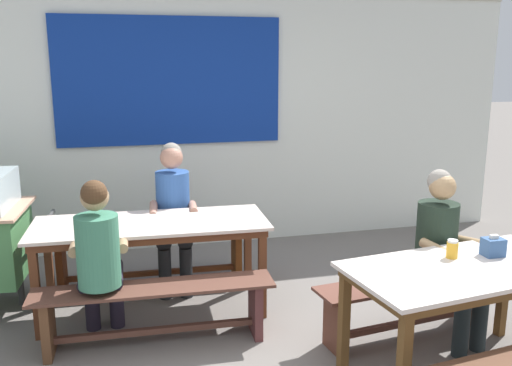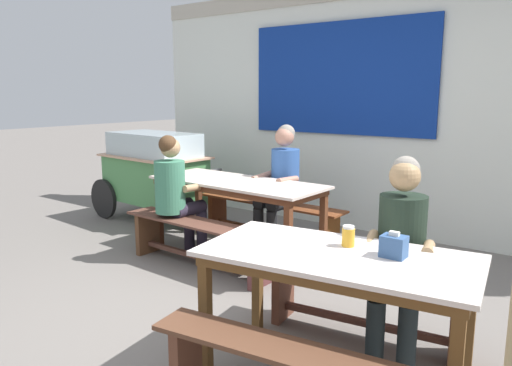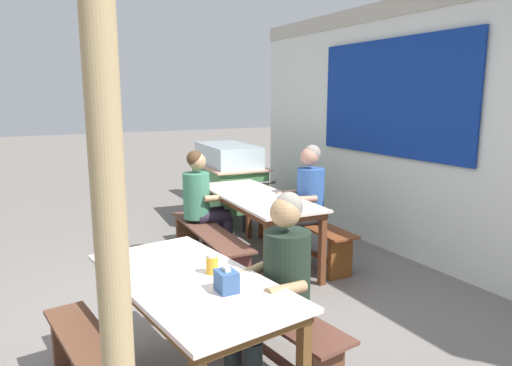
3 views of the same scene
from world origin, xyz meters
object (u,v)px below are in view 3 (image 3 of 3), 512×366
at_px(bench_far_back, 300,230).
at_px(wooden_support_post, 114,287).
at_px(bench_far_front, 209,243).
at_px(bench_near_back, 265,325).
at_px(dining_table_far, 256,202).
at_px(dining_table_near, 190,291).
at_px(person_center_facing, 305,197).
at_px(person_right_near_table, 277,283).
at_px(food_cart, 228,177).
at_px(person_left_back_turned, 203,199).
at_px(condiment_jar, 212,264).
at_px(tissue_box, 226,281).

bearing_deg(bench_far_back, wooden_support_post, -42.64).
height_order(bench_far_front, bench_near_back, same).
distance_m(dining_table_far, dining_table_near, 2.35).
height_order(dining_table_near, bench_far_back, dining_table_near).
relative_size(person_center_facing, person_right_near_table, 1.04).
distance_m(dining_table_far, wooden_support_post, 3.56).
distance_m(food_cart, person_left_back_turned, 1.59).
bearing_deg(dining_table_far, dining_table_near, -37.84).
bearing_deg(condiment_jar, dining_table_near, -87.39).
relative_size(bench_far_back, tissue_box, 12.74).
distance_m(bench_near_back, tissue_box, 0.77).
bearing_deg(person_right_near_table, food_cart, 159.80).
bearing_deg(person_center_facing, tissue_box, -43.42).
bearing_deg(dining_table_far, bench_far_back, 87.90).
height_order(bench_far_back, person_left_back_turned, person_left_back_turned).
relative_size(food_cart, condiment_jar, 14.65).
relative_size(dining_table_far, bench_near_back, 1.29).
distance_m(bench_far_front, person_center_facing, 1.15).
bearing_deg(dining_table_near, person_right_near_table, 70.69).
height_order(dining_table_far, dining_table_near, same).
relative_size(food_cart, person_center_facing, 1.37).
bearing_deg(bench_far_front, bench_near_back, -10.43).
bearing_deg(condiment_jar, bench_far_front, 158.48).
distance_m(dining_table_near, person_center_facing, 2.52).
bearing_deg(person_center_facing, bench_near_back, -41.27).
height_order(bench_far_back, bench_far_front, same).
relative_size(dining_table_near, person_center_facing, 1.22).
relative_size(bench_near_back, condiment_jar, 11.93).
relative_size(bench_far_back, person_left_back_turned, 1.47).
bearing_deg(food_cart, bench_far_front, -30.57).
xyz_separation_m(bench_far_back, tissue_box, (2.11, -1.88, 0.53)).
xyz_separation_m(dining_table_near, person_center_facing, (-1.63, 1.92, 0.05)).
bearing_deg(person_center_facing, bench_far_back, 159.19).
xyz_separation_m(food_cart, wooden_support_post, (4.55, -2.49, 0.54)).
relative_size(bench_near_back, food_cart, 0.81).
relative_size(dining_table_far, tissue_box, 13.10).
bearing_deg(person_right_near_table, bench_near_back, 168.52).
height_order(bench_near_back, person_left_back_turned, person_left_back_turned).
height_order(bench_far_back, person_center_facing, person_center_facing).
height_order(food_cart, tissue_box, food_cart).
distance_m(food_cart, wooden_support_post, 5.22).
bearing_deg(person_right_near_table, condiment_jar, -117.25).
bearing_deg(person_right_near_table, person_left_back_turned, 168.93).
xyz_separation_m(bench_far_front, condiment_jar, (1.87, -0.74, 0.53)).
bearing_deg(dining_table_far, person_right_near_table, -24.81).
bearing_deg(bench_far_back, person_left_back_turned, -111.73).
xyz_separation_m(dining_table_far, food_cart, (-1.69, 0.43, -0.02)).
xyz_separation_m(bench_far_front, person_left_back_turned, (-0.37, 0.09, 0.40)).
height_order(bench_far_back, bench_near_back, same).
bearing_deg(wooden_support_post, person_center_facing, 136.09).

